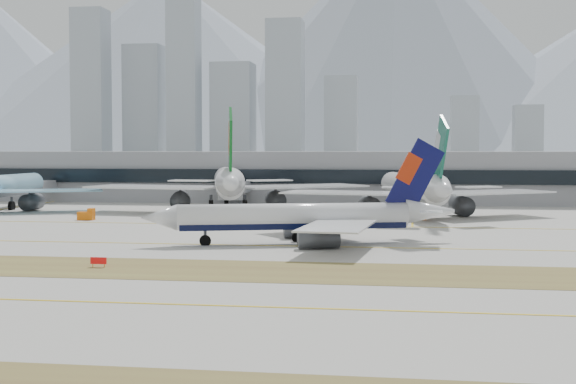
% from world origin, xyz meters
% --- Properties ---
extents(ground, '(3000.00, 3000.00, 0.00)m').
position_xyz_m(ground, '(0.00, 0.00, 0.00)').
color(ground, '#A9A59E').
rests_on(ground, ground).
extents(apron_markings, '(360.00, 122.22, 0.06)m').
position_xyz_m(apron_markings, '(0.00, -53.95, 0.02)').
color(apron_markings, brown).
rests_on(apron_markings, ground).
extents(taxiing_airliner, '(51.44, 43.78, 17.69)m').
position_xyz_m(taxiing_airliner, '(7.36, -1.14, 4.26)').
color(taxiing_airliner, white).
rests_on(taxiing_airliner, ground).
extents(widebody_eva, '(69.11, 68.92, 25.39)m').
position_xyz_m(widebody_eva, '(-21.29, 67.82, 6.75)').
color(widebody_eva, white).
rests_on(widebody_eva, ground).
extents(widebody_cathay, '(62.89, 62.58, 22.98)m').
position_xyz_m(widebody_cathay, '(25.65, 58.00, 6.11)').
color(widebody_cathay, white).
rests_on(widebody_cathay, ground).
extents(terminal, '(280.00, 43.10, 15.00)m').
position_xyz_m(terminal, '(0.00, 114.84, 7.50)').
color(terminal, gray).
rests_on(terminal, ground).
extents(hold_sign_left, '(2.20, 0.15, 1.35)m').
position_xyz_m(hold_sign_left, '(-16.10, -32.00, 0.88)').
color(hold_sign_left, red).
rests_on(hold_sign_left, ground).
extents(gse_c, '(3.55, 2.00, 2.60)m').
position_xyz_m(gse_c, '(26.65, 47.44, 1.05)').
color(gse_c, orange).
rests_on(gse_c, ground).
extents(gse_b, '(3.55, 2.00, 2.60)m').
position_xyz_m(gse_b, '(-46.04, 36.07, 1.05)').
color(gse_b, orange).
rests_on(gse_b, ground).
extents(city_skyline, '(342.00, 49.80, 140.00)m').
position_xyz_m(city_skyline, '(-106.76, 453.42, 49.80)').
color(city_skyline, '#929CA6').
rests_on(city_skyline, ground).
extents(mountain_ridge, '(2830.00, 1120.00, 470.00)m').
position_xyz_m(mountain_ridge, '(33.00, 1404.14, 181.85)').
color(mountain_ridge, '#9EA8B7').
rests_on(mountain_ridge, ground).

